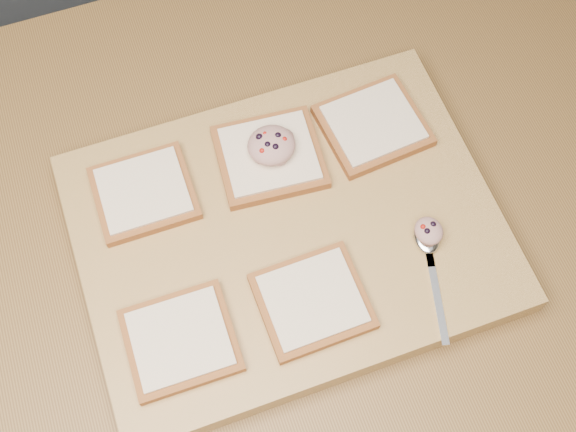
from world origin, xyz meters
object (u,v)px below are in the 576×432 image
at_px(bread_far_center, 270,156).
at_px(spoon, 428,245).
at_px(tuna_salad_dollop, 271,145).
at_px(cutting_board, 288,233).

bearing_deg(bread_far_center, spoon, -51.62).
height_order(tuna_salad_dollop, spoon, tuna_salad_dollop).
bearing_deg(bread_far_center, tuna_salad_dollop, 25.76).
height_order(cutting_board, spoon, spoon).
bearing_deg(cutting_board, bread_far_center, 84.45).
height_order(cutting_board, tuna_salad_dollop, tuna_salad_dollop).
xyz_separation_m(bread_far_center, spoon, (0.14, -0.17, -0.00)).
bearing_deg(tuna_salad_dollop, cutting_board, -97.54).
distance_m(tuna_salad_dollop, spoon, 0.22).
distance_m(cutting_board, tuna_salad_dollop, 0.11).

